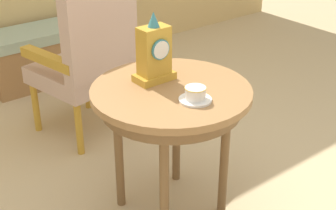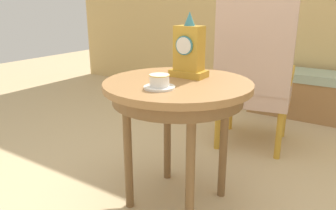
{
  "view_description": "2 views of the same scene",
  "coord_description": "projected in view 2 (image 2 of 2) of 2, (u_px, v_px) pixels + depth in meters",
  "views": [
    {
      "loc": [
        -1.37,
        -1.57,
        1.66
      ],
      "look_at": [
        -0.08,
        0.07,
        0.59
      ],
      "focal_mm": 52.63,
      "sensor_mm": 36.0,
      "label": 1
    },
    {
      "loc": [
        0.76,
        -1.35,
        1.08
      ],
      "look_at": [
        -0.14,
        0.03,
        0.56
      ],
      "focal_mm": 35.33,
      "sensor_mm": 36.0,
      "label": 2
    }
  ],
  "objects": [
    {
      "name": "ground_plane",
      "position": [
        187.0,
        208.0,
        1.8
      ],
      "size": [
        10.0,
        10.0,
        0.0
      ],
      "primitive_type": "plane",
      "color": "tan"
    },
    {
      "name": "armchair",
      "position": [
        254.0,
        72.0,
        2.38
      ],
      "size": [
        0.63,
        0.62,
        1.14
      ],
      "color": "#CCA893",
      "rests_on": "ground"
    },
    {
      "name": "side_table",
      "position": [
        178.0,
        96.0,
        1.69
      ],
      "size": [
        0.75,
        0.75,
        0.69
      ],
      "color": "#9E7042",
      "rests_on": "ground"
    },
    {
      "name": "teacup_left",
      "position": [
        159.0,
        82.0,
        1.52
      ],
      "size": [
        0.15,
        0.15,
        0.07
      ],
      "color": "white",
      "rests_on": "side_table"
    },
    {
      "name": "window_bench",
      "position": [
        306.0,
        94.0,
        3.18
      ],
      "size": [
        1.07,
        0.4,
        0.44
      ],
      "color": "#9EB299",
      "rests_on": "ground"
    },
    {
      "name": "mantel_clock",
      "position": [
        189.0,
        51.0,
        1.72
      ],
      "size": [
        0.19,
        0.11,
        0.34
      ],
      "color": "gold",
      "rests_on": "side_table"
    }
  ]
}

